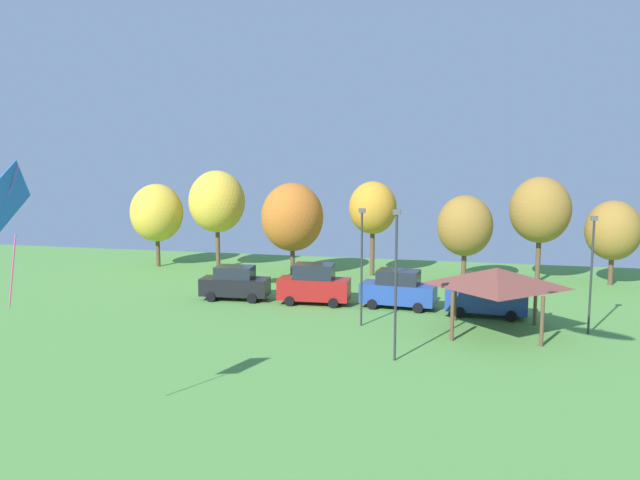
{
  "coord_description": "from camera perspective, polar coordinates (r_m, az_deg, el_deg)",
  "views": [
    {
      "loc": [
        4.39,
        -0.32,
        10.06
      ],
      "look_at": [
        1.05,
        14.01,
        8.04
      ],
      "focal_mm": 38.0,
      "sensor_mm": 36.0,
      "label": 1
    }
  ],
  "objects": [
    {
      "name": "parked_car_third_from_left",
      "position": [
        42.94,
        6.6,
        -4.15
      ],
      "size": [
        4.81,
        2.41,
        2.42
      ],
      "rotation": [
        0.0,
        0.0,
        -0.1
      ],
      "color": "#234299",
      "rests_on": "ground"
    },
    {
      "name": "treeline_tree_3",
      "position": [
        53.06,
        4.46,
        2.7
      ],
      "size": [
        3.73,
        3.73,
        7.42
      ],
      "color": "brown",
      "rests_on": "ground"
    },
    {
      "name": "treeline_tree_6",
      "position": [
        53.76,
        23.46,
        0.74
      ],
      "size": [
        3.98,
        3.98,
        6.23
      ],
      "color": "brown",
      "rests_on": "ground"
    },
    {
      "name": "treeline_tree_2",
      "position": [
        52.76,
        -2.35,
        1.93
      ],
      "size": [
        4.85,
        4.85,
        7.33
      ],
      "color": "brown",
      "rests_on": "ground"
    },
    {
      "name": "kite_flying_8",
      "position": [
        23.36,
        -24.79,
        2.99
      ],
      "size": [
        0.83,
        2.35,
        4.69
      ],
      "color": "blue"
    },
    {
      "name": "parked_car_second_from_left",
      "position": [
        43.67,
        -0.51,
        -3.78
      ],
      "size": [
        4.63,
        2.07,
        2.63
      ],
      "rotation": [
        0.0,
        0.0,
        0.03
      ],
      "color": "maroon",
      "rests_on": "ground"
    },
    {
      "name": "light_post_0",
      "position": [
        38.03,
        3.53,
        -1.74
      ],
      "size": [
        0.36,
        0.2,
        6.69
      ],
      "color": "#2D2D33",
      "rests_on": "ground"
    },
    {
      "name": "parked_car_leftmost",
      "position": [
        45.3,
        -7.18,
        -3.62
      ],
      "size": [
        4.59,
        2.21,
        2.25
      ],
      "rotation": [
        0.0,
        0.0,
        0.07
      ],
      "color": "black",
      "rests_on": "ground"
    },
    {
      "name": "treeline_tree_4",
      "position": [
        51.12,
        12.11,
        1.17
      ],
      "size": [
        4.09,
        4.09,
        6.55
      ],
      "color": "brown",
      "rests_on": "ground"
    },
    {
      "name": "park_pavilion",
      "position": [
        37.89,
        14.66,
        -3.05
      ],
      "size": [
        5.8,
        5.55,
        3.6
      ],
      "color": "brown",
      "rests_on": "ground"
    },
    {
      "name": "light_post_1",
      "position": [
        31.89,
        6.4,
        -3.15
      ],
      "size": [
        0.36,
        0.2,
        7.21
      ],
      "color": "#2D2D33",
      "rests_on": "ground"
    },
    {
      "name": "treeline_tree_0",
      "position": [
        58.66,
        -13.59,
        2.23
      ],
      "size": [
        4.41,
        4.41,
        7.01
      ],
      "color": "brown",
      "rests_on": "ground"
    },
    {
      "name": "light_post_2",
      "position": [
        39.08,
        21.9,
        -2.23
      ],
      "size": [
        0.36,
        0.2,
        6.44
      ],
      "color": "#2D2D33",
      "rests_on": "ground"
    },
    {
      "name": "treeline_tree_1",
      "position": [
        56.88,
        -8.67,
        3.21
      ],
      "size": [
        4.67,
        4.67,
        8.15
      ],
      "color": "brown",
      "rests_on": "ground"
    },
    {
      "name": "treeline_tree_5",
      "position": [
        53.03,
        18.05,
        2.41
      ],
      "size": [
        4.49,
        4.49,
        7.9
      ],
      "color": "brown",
      "rests_on": "ground"
    },
    {
      "name": "parked_car_rightmost_in_row",
      "position": [
        41.8,
        13.87,
        -4.59
      ],
      "size": [
        4.9,
        2.27,
        2.53
      ],
      "rotation": [
        0.0,
        0.0,
        -0.09
      ],
      "color": "#234299",
      "rests_on": "ground"
    }
  ]
}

